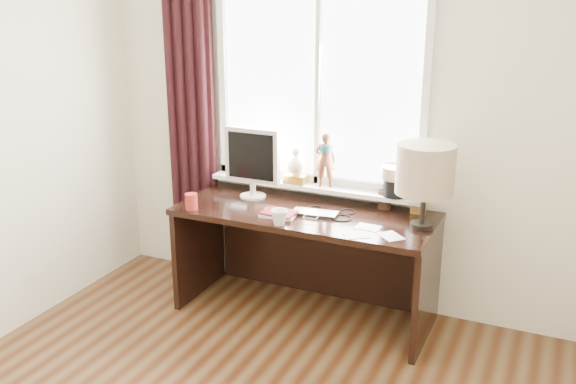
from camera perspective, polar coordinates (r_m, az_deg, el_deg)
The scene contains 14 objects.
wall_back at distance 4.35m, azimuth 4.70°, elevation 6.46°, with size 3.50×2.60×0.00m, color beige.
laptop at distance 4.13m, azimuth 2.46°, elevation -1.89°, with size 0.29×0.19×0.02m, color silver.
mug at distance 3.94m, azimuth -0.78°, elevation -2.23°, with size 0.10×0.10×0.10m, color white.
red_cup at distance 4.26m, azimuth -8.58°, elevation -0.85°, with size 0.08×0.08×0.11m, color maroon.
window at distance 4.35m, azimuth 2.85°, elevation 6.59°, with size 1.52×0.21×1.40m.
curtain at distance 4.80m, azimuth -8.61°, elevation 5.15°, with size 0.38×0.09×2.25m.
desk at distance 4.37m, azimuth 1.98°, elevation -4.33°, with size 1.70×0.70×0.75m.
monitor at distance 4.40m, azimuth -3.21°, elevation 2.97°, with size 0.40×0.18×0.49m.
notebook_stack at distance 4.11m, azimuth -0.82°, elevation -1.93°, with size 0.24×0.18×0.03m.
brush_holder at distance 4.28m, azimuth 8.58°, elevation -0.64°, with size 0.09×0.09×0.25m.
icon_frame at distance 4.20m, azimuth 11.52°, elevation -1.12°, with size 0.10×0.03×0.13m.
table_lamp at distance 3.89m, azimuth 12.11°, elevation 1.91°, with size 0.35×0.35×0.52m.
loose_papers at distance 3.86m, azimuth 7.45°, elevation -3.61°, with size 0.37×0.30×0.00m.
desk_cables at distance 4.15m, azimuth 4.36°, elevation -1.91°, with size 0.38×0.29×0.01m.
Camera 1 is at (1.43, -2.02, 2.16)m, focal length 40.00 mm.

